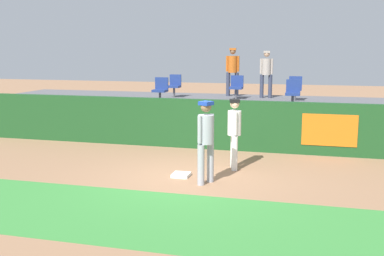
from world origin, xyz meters
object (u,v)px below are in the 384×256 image
(spectator_hooded, at_px, (266,71))
(player_runner_visitor, at_px, (206,136))
(seat_back_right, at_px, (295,87))
(seat_back_center, at_px, (237,86))
(seat_back_left, at_px, (175,85))
(spectator_capped, at_px, (233,68))
(player_fielder_home, at_px, (234,129))
(seat_front_left, at_px, (161,88))
(seat_front_right, at_px, (293,92))
(first_base, at_px, (181,175))

(spectator_hooded, bearing_deg, player_runner_visitor, 80.68)
(seat_back_right, height_order, seat_back_center, same)
(player_runner_visitor, xyz_separation_m, seat_back_center, (-0.47, 6.84, 0.59))
(seat_back_left, bearing_deg, spectator_capped, 24.86)
(player_fielder_home, distance_m, seat_back_center, 5.51)
(seat_back_right, height_order, spectator_hooded, spectator_hooded)
(seat_front_left, xyz_separation_m, seat_back_left, (-0.06, 1.80, -0.00))
(seat_front_left, distance_m, spectator_hooded, 4.10)
(spectator_capped, bearing_deg, seat_back_center, 102.85)
(player_runner_visitor, xyz_separation_m, spectator_capped, (-0.80, 7.78, 1.17))
(player_fielder_home, xyz_separation_m, seat_front_right, (1.22, 3.61, 0.64))
(spectator_hooded, height_order, spectator_capped, spectator_capped)
(seat_front_left, bearing_deg, player_fielder_home, -48.82)
(player_fielder_home, height_order, seat_front_left, seat_front_left)
(seat_front_right, bearing_deg, seat_back_left, 157.91)
(seat_front_right, xyz_separation_m, seat_back_right, (-0.01, 1.80, 0.00))
(player_fielder_home, relative_size, spectator_capped, 0.97)
(player_runner_visitor, relative_size, spectator_capped, 1.02)
(seat_back_right, distance_m, spectator_hooded, 1.35)
(first_base, distance_m, player_fielder_home, 1.79)
(seat_front_left, distance_m, spectator_capped, 3.42)
(first_base, xyz_separation_m, seat_front_left, (-2.07, 4.65, 1.62))
(seat_back_center, distance_m, spectator_hooded, 1.27)
(seat_front_right, xyz_separation_m, spectator_capped, (-2.41, 2.74, 0.59))
(first_base, bearing_deg, seat_front_left, 114.03)
(first_base, xyz_separation_m, player_fielder_home, (1.08, 1.04, 0.98))
(first_base, xyz_separation_m, seat_back_right, (2.29, 6.45, 1.62))
(player_runner_visitor, distance_m, seat_back_center, 6.88)
(seat_back_center, height_order, spectator_hooded, spectator_hooded)
(seat_front_left, bearing_deg, first_base, -65.97)
(first_base, relative_size, seat_front_right, 0.48)
(seat_front_left, height_order, seat_back_center, same)
(seat_front_right, bearing_deg, player_runner_visitor, -107.74)
(seat_front_left, xyz_separation_m, spectator_capped, (1.97, 2.74, 0.58))
(player_runner_visitor, height_order, seat_back_left, seat_back_left)
(first_base, relative_size, player_fielder_home, 0.23)
(seat_front_right, relative_size, spectator_capped, 0.46)
(seat_back_right, height_order, seat_front_left, same)
(seat_back_left, bearing_deg, player_fielder_home, -59.26)
(player_runner_visitor, relative_size, seat_front_right, 2.20)
(first_base, distance_m, seat_back_center, 6.65)
(seat_back_right, bearing_deg, seat_front_right, -89.71)
(first_base, relative_size, spectator_hooded, 0.23)
(first_base, bearing_deg, seat_back_right, 70.43)
(seat_front_right, bearing_deg, seat_back_center, 139.21)
(seat_back_right, relative_size, spectator_hooded, 0.49)
(seat_front_right, relative_size, seat_back_right, 1.00)
(player_fielder_home, distance_m, seat_front_left, 4.83)
(first_base, xyz_separation_m, spectator_hooded, (1.21, 7.05, 2.15))
(player_runner_visitor, bearing_deg, player_fielder_home, -169.14)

